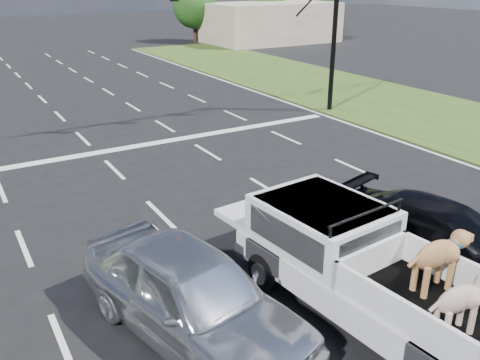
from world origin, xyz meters
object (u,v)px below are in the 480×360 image
object	(u,v)px
traffic_signal	(292,8)
black_coupe	(444,238)
pickup_truck	(364,268)
silver_sedan	(193,295)

from	to	relation	value
traffic_signal	black_coupe	distance (m)	13.58
pickup_truck	black_coupe	world-z (taller)	pickup_truck
silver_sedan	black_coupe	bearing A→B (deg)	-19.78
pickup_truck	silver_sedan	bearing A→B (deg)	155.54
silver_sedan	black_coupe	distance (m)	5.76
black_coupe	silver_sedan	bearing A→B (deg)	157.93
traffic_signal	pickup_truck	world-z (taller)	traffic_signal
pickup_truck	silver_sedan	xyz separation A→B (m)	(-3.01, 1.05, -0.15)
traffic_signal	silver_sedan	world-z (taller)	traffic_signal
pickup_truck	silver_sedan	world-z (taller)	pickup_truck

